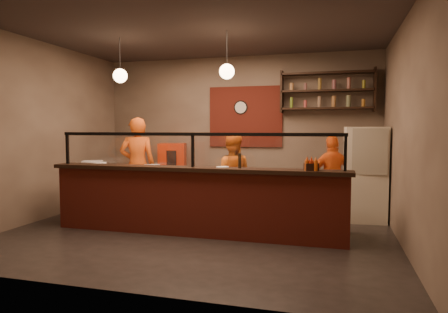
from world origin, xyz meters
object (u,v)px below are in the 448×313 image
(red_cooler, at_px, (173,173))
(pepper_mill, at_px, (240,161))
(cook_left, at_px, (137,166))
(cook_right, at_px, (333,178))
(cook_mid, at_px, (232,176))
(wall_clock, at_px, (241,108))
(pizza_dough, at_px, (186,172))
(fridge, at_px, (365,174))
(condiment_caddy, at_px, (311,167))

(red_cooler, xyz_separation_m, pepper_mill, (2.10, -2.42, 0.51))
(cook_left, height_order, cook_right, cook_left)
(cook_left, bearing_deg, red_cooler, -122.59)
(cook_mid, distance_m, pepper_mill, 1.45)
(wall_clock, distance_m, pizza_dough, 2.52)
(red_cooler, bearing_deg, fridge, -24.71)
(fridge, distance_m, pepper_mill, 2.58)
(wall_clock, height_order, cook_mid, wall_clock)
(condiment_caddy, bearing_deg, fridge, 65.03)
(cook_mid, relative_size, pepper_mill, 7.11)
(red_cooler, bearing_deg, condiment_caddy, -53.18)
(cook_mid, height_order, pepper_mill, cook_mid)
(wall_clock, xyz_separation_m, fridge, (2.50, -0.99, -1.26))
(fridge, distance_m, pizza_dough, 3.17)
(cook_left, height_order, pizza_dough, cook_left)
(fridge, bearing_deg, pizza_dough, -161.26)
(cook_right, height_order, condiment_caddy, cook_right)
(cook_left, bearing_deg, pepper_mill, 130.48)
(cook_right, xyz_separation_m, fridge, (0.55, 0.11, 0.08))
(red_cooler, relative_size, condiment_caddy, 7.21)
(cook_mid, bearing_deg, cook_left, -6.26)
(cook_left, distance_m, pepper_mill, 2.64)
(cook_left, bearing_deg, wall_clock, -160.39)
(wall_clock, distance_m, red_cooler, 2.08)
(cook_right, relative_size, fridge, 0.91)
(cook_left, distance_m, fridge, 4.23)
(red_cooler, height_order, condiment_caddy, red_cooler)
(cook_mid, relative_size, condiment_caddy, 8.46)
(wall_clock, relative_size, cook_mid, 0.19)
(pizza_dough, relative_size, pepper_mill, 2.40)
(cook_left, relative_size, red_cooler, 1.41)
(wall_clock, bearing_deg, pizza_dough, -101.48)
(cook_right, distance_m, pizza_dough, 2.63)
(red_cooler, bearing_deg, pepper_mill, -64.00)
(pizza_dough, distance_m, condiment_caddy, 2.20)
(cook_left, bearing_deg, condiment_caddy, 137.45)
(wall_clock, bearing_deg, red_cooler, -168.13)
(red_cooler, xyz_separation_m, pizza_dough, (1.03, -1.87, 0.25))
(fridge, bearing_deg, cook_right, -171.83)
(cook_mid, bearing_deg, wall_clock, -92.27)
(cook_mid, xyz_separation_m, red_cooler, (-1.64, 1.10, -0.11))
(wall_clock, xyz_separation_m, pepper_mill, (0.62, -2.73, -0.93))
(red_cooler, height_order, pepper_mill, red_cooler)
(cook_right, xyz_separation_m, pizza_dough, (-2.39, -1.08, 0.15))
(fridge, distance_m, red_cooler, 4.04)
(cook_right, bearing_deg, fridge, 171.86)
(cook_right, relative_size, pizza_dough, 2.91)
(wall_clock, height_order, red_cooler, wall_clock)
(cook_left, distance_m, condiment_caddy, 3.61)
(fridge, height_order, condiment_caddy, fridge)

